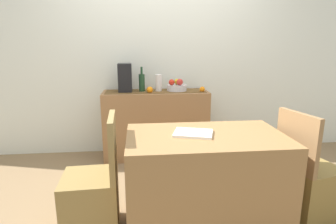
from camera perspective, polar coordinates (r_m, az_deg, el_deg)
name	(u,v)px	position (r m, az deg, el deg)	size (l,w,h in m)	color
ground_plane	(171,192)	(2.84, 0.70, -15.94)	(6.40, 6.40, 0.02)	olive
room_wall_rear	(161,48)	(3.65, -1.44, 12.93)	(6.40, 0.06, 2.70)	silver
sideboard_console	(156,124)	(3.52, -2.47, -2.50)	(1.28, 0.42, 0.83)	#926740
table_runner	(156,91)	(3.43, -2.54, 4.24)	(1.20, 0.32, 0.01)	brown
fruit_bowl	(177,88)	(3.45, 1.79, 4.96)	(0.24, 0.24, 0.07)	silver
apple_center	(177,82)	(3.47, 1.85, 6.20)	(0.07, 0.07, 0.07)	gold
apple_rear	(180,82)	(3.40, 2.40, 6.10)	(0.08, 0.08, 0.08)	red
apple_left	(172,82)	(3.41, 0.74, 6.07)	(0.07, 0.07, 0.07)	red
wine_bottle	(142,82)	(3.41, -5.33, 6.02)	(0.07, 0.07, 0.30)	#1E3E24
coffee_maker	(125,78)	(3.40, -8.71, 6.86)	(0.16, 0.18, 0.34)	black
ceramic_vase	(159,83)	(3.42, -1.94, 5.91)	(0.08, 0.08, 0.21)	silver
orange_loose_mid	(202,89)	(3.41, 6.97, 4.61)	(0.06, 0.06, 0.06)	orange
orange_loose_end	(150,90)	(3.32, -3.71, 4.53)	(0.08, 0.08, 0.08)	orange
dining_table	(205,180)	(2.25, 7.46, -13.59)	(1.17, 0.70, 0.74)	olive
open_book	(193,133)	(2.10, 5.14, -4.30)	(0.28, 0.21, 0.02)	white
chair_near_window	(93,199)	(2.27, -14.97, -16.61)	(0.42, 0.42, 0.90)	olive
chair_by_corner	(307,187)	(2.61, 26.45, -13.50)	(0.48, 0.48, 0.90)	olive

